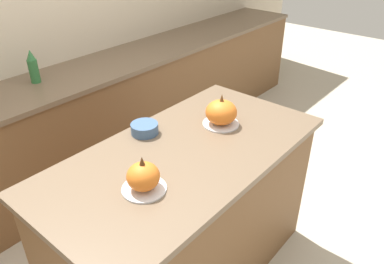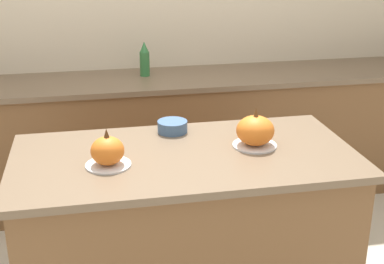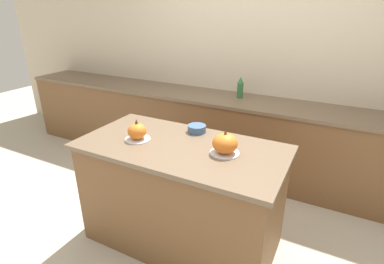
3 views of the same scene
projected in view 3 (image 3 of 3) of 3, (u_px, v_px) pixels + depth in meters
ground_plane at (182, 239)px, 2.56m from camera, size 12.00×12.00×0.00m
wall_back at (251, 62)px, 3.41m from camera, size 8.00×0.06×2.50m
kitchen_island at (182, 195)px, 2.39m from camera, size 1.56×0.79×0.89m
back_counter at (237, 137)px, 3.45m from camera, size 6.00×0.60×0.90m
pumpkin_cake_left at (137, 132)px, 2.29m from camera, size 0.20×0.20×0.17m
pumpkin_cake_right at (225, 144)px, 2.07m from camera, size 0.21×0.21×0.19m
bottle_tall at (240, 88)px, 3.31m from camera, size 0.07×0.07×0.24m
mixing_bowl at (197, 129)px, 2.45m from camera, size 0.15×0.15×0.06m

